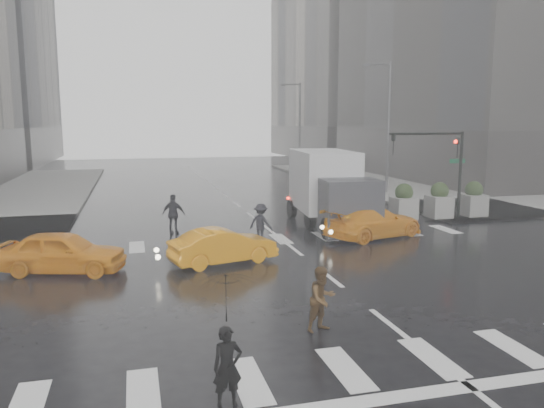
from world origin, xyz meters
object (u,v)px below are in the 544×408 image
object	(u,v)px
taxi_front	(62,252)
traffic_signal_pole	(444,157)
pedestrian_brown	(322,299)
box_truck	(330,187)
taxi_mid	(223,246)

from	to	relation	value
taxi_front	traffic_signal_pole	bearing A→B (deg)	-57.81
traffic_signal_pole	taxi_front	world-z (taller)	traffic_signal_pole
pedestrian_brown	box_truck	xyz separation A→B (m)	(4.77, 12.03, 1.12)
taxi_front	box_truck	distance (m)	12.56
pedestrian_brown	taxi_mid	bearing A→B (deg)	79.34
taxi_mid	pedestrian_brown	bearing A→B (deg)	175.88
pedestrian_brown	taxi_mid	size ratio (longest dim) A/B	0.42
traffic_signal_pole	taxi_mid	world-z (taller)	traffic_signal_pole
box_truck	taxi_mid	bearing A→B (deg)	-132.70
taxi_mid	traffic_signal_pole	bearing A→B (deg)	-81.05
pedestrian_brown	taxi_front	size ratio (longest dim) A/B	0.39
traffic_signal_pole	taxi_front	xyz separation A→B (m)	(-17.41, -5.11, -2.52)
pedestrian_brown	box_truck	world-z (taller)	box_truck
box_truck	taxi_front	bearing A→B (deg)	-149.90
traffic_signal_pole	taxi_mid	size ratio (longest dim) A/B	1.18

